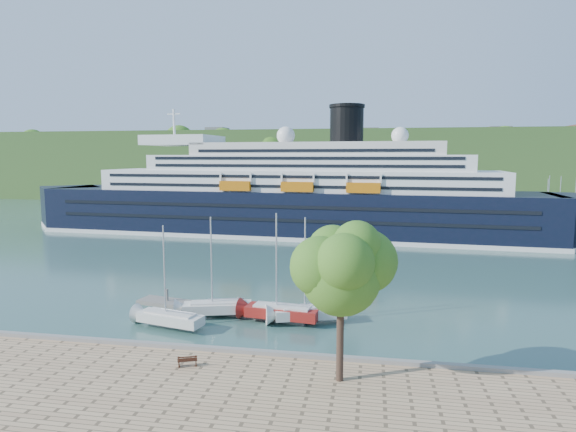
# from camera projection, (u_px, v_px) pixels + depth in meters

# --- Properties ---
(ground) EXTENTS (400.00, 400.00, 0.00)m
(ground) POSITION_uv_depth(u_px,v_px,m) (196.00, 361.00, 36.10)
(ground) COLOR #305550
(ground) RESTS_ON ground
(far_hillside) EXTENTS (400.00, 50.00, 24.00)m
(far_hillside) POSITION_uv_depth(u_px,v_px,m) (338.00, 166.00, 176.33)
(far_hillside) COLOR #2D4F1F
(far_hillside) RESTS_ON ground
(quay_coping) EXTENTS (220.00, 0.50, 0.30)m
(quay_coping) POSITION_uv_depth(u_px,v_px,m) (195.00, 347.00, 35.76)
(quay_coping) COLOR slate
(quay_coping) RESTS_ON promenade
(cruise_ship) EXTENTS (111.66, 22.92, 24.90)m
(cruise_ship) POSITION_uv_depth(u_px,v_px,m) (286.00, 171.00, 93.17)
(cruise_ship) COLOR black
(cruise_ship) RESTS_ON ground
(park_bench) EXTENTS (1.48, 1.01, 0.88)m
(park_bench) POSITION_uv_depth(u_px,v_px,m) (187.00, 360.00, 32.85)
(park_bench) COLOR #4D2416
(park_bench) RESTS_ON promenade
(promenade_tree) EXTENTS (6.77, 6.77, 11.21)m
(promenade_tree) POSITION_uv_depth(u_px,v_px,m) (341.00, 295.00, 30.17)
(promenade_tree) COLOR #38691B
(promenade_tree) RESTS_ON promenade
(floating_pontoon) EXTENTS (18.60, 5.69, 0.41)m
(floating_pontoon) POSITION_uv_depth(u_px,v_px,m) (220.00, 309.00, 47.74)
(floating_pontoon) COLOR slate
(floating_pontoon) RESTS_ON ground
(sailboat_white_near) EXTENTS (7.42, 3.81, 9.24)m
(sailboat_white_near) POSITION_uv_depth(u_px,v_px,m) (217.00, 270.00, 45.39)
(sailboat_white_near) COLOR silver
(sailboat_white_near) RESTS_ON ground
(sailboat_red) EXTENTS (7.73, 3.01, 9.73)m
(sailboat_red) POSITION_uv_depth(u_px,v_px,m) (282.00, 271.00, 43.84)
(sailboat_red) COLOR maroon
(sailboat_red) RESTS_ON ground
(sailboat_white_far) EXTENTS (7.53, 4.21, 9.38)m
(sailboat_white_far) POSITION_uv_depth(u_px,v_px,m) (310.00, 273.00, 43.84)
(sailboat_white_far) COLOR silver
(sailboat_white_far) RESTS_ON ground
(tender_launch) EXTENTS (7.57, 4.47, 1.98)m
(tender_launch) POSITION_uv_depth(u_px,v_px,m) (324.00, 269.00, 61.25)
(tender_launch) COLOR #C4660B
(tender_launch) RESTS_ON ground
(sailboat_extra) EXTENTS (7.10, 3.39, 8.85)m
(sailboat_extra) POSITION_uv_depth(u_px,v_px,m) (169.00, 280.00, 42.46)
(sailboat_extra) COLOR silver
(sailboat_extra) RESTS_ON ground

